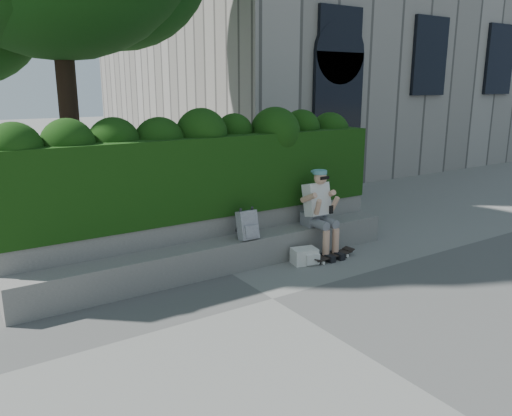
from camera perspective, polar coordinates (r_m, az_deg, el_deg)
ground at (r=6.56m, az=1.89°, el=-10.32°), size 80.00×80.00×0.00m
bench_ledge at (r=7.46m, az=-3.64°, el=-5.43°), size 6.00×0.45×0.45m
planter_wall at (r=7.81m, az=-5.39°, el=-3.42°), size 6.00×0.50×0.75m
hedge at (r=7.78m, az=-6.33°, el=3.88°), size 6.00×1.00×1.20m
person at (r=8.08m, az=7.22°, el=-0.09°), size 0.40×0.76×1.38m
skateboard at (r=8.01m, az=8.66°, el=-5.39°), size 0.79×0.26×0.08m
backpack_plaid at (r=7.42m, az=-0.98°, el=-1.97°), size 0.29×0.16×0.43m
backpack_ground at (r=7.77m, az=5.54°, el=-5.48°), size 0.43×0.34×0.24m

